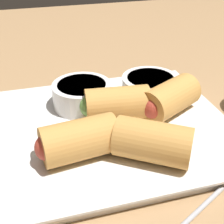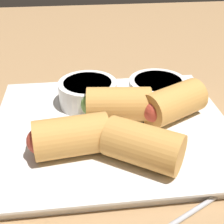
% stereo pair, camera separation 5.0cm
% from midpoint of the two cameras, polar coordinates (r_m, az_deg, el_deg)
% --- Properties ---
extents(table_surface, '(1.80, 1.40, 0.02)m').
position_cam_midpoint_polar(table_surface, '(0.41, 5.87, -5.04)').
color(table_surface, '#A87F54').
rests_on(table_surface, ground).
extents(serving_plate, '(0.30, 0.26, 0.01)m').
position_cam_midpoint_polar(serving_plate, '(0.40, 3.58, -3.20)').
color(serving_plate, white).
rests_on(serving_plate, table_surface).
extents(roll_front_left, '(0.09, 0.05, 0.04)m').
position_cam_midpoint_polar(roll_front_left, '(0.34, -3.97, -4.77)').
color(roll_front_left, '#D19347').
rests_on(roll_front_left, serving_plate).
extents(roll_front_right, '(0.09, 0.08, 0.04)m').
position_cam_midpoint_polar(roll_front_right, '(0.33, 9.43, -6.01)').
color(roll_front_right, '#D19347').
rests_on(roll_front_right, serving_plate).
extents(roll_back_left, '(0.09, 0.08, 0.04)m').
position_cam_midpoint_polar(roll_back_left, '(0.41, 14.26, 1.34)').
color(roll_back_left, '#D19347').
rests_on(roll_back_left, serving_plate).
extents(roll_back_right, '(0.09, 0.05, 0.04)m').
position_cam_midpoint_polar(roll_back_right, '(0.39, 4.23, 1.24)').
color(roll_back_right, '#D19347').
rests_on(roll_back_right, serving_plate).
extents(dipping_bowl_near, '(0.08, 0.08, 0.03)m').
position_cam_midpoint_polar(dipping_bowl_near, '(0.43, -1.13, 3.56)').
color(dipping_bowl_near, white).
rests_on(dipping_bowl_near, serving_plate).
extents(dipping_bowl_far, '(0.08, 0.08, 0.03)m').
position_cam_midpoint_polar(dipping_bowl_far, '(0.44, 11.52, 3.84)').
color(dipping_bowl_far, white).
rests_on(dipping_bowl_far, serving_plate).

